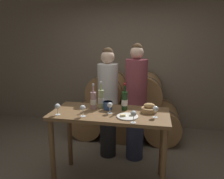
{
  "coord_description": "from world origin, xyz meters",
  "views": [
    {
      "loc": [
        0.51,
        -2.45,
        1.79
      ],
      "look_at": [
        0.0,
        0.13,
        1.19
      ],
      "focal_mm": 35.0,
      "sensor_mm": 36.0,
      "label": 1
    }
  ],
  "objects_px": {
    "wine_glass_far_left": "(57,107)",
    "wine_glass_right": "(133,114)",
    "tasting_table": "(110,124)",
    "cheese_plate": "(127,116)",
    "wine_glass_far_right": "(156,109)",
    "wine_bottle_rose": "(93,100)",
    "blue_crock": "(108,105)",
    "wine_bottle_white": "(101,99)",
    "wine_glass_center": "(110,105)",
    "person_right": "(136,102)",
    "wine_bottle_red": "(125,101)",
    "bread_basket": "(149,109)",
    "person_left": "(108,102)",
    "wine_glass_left": "(83,108)"
  },
  "relations": [
    {
      "from": "person_left",
      "to": "wine_glass_far_right",
      "type": "bearing_deg",
      "value": -46.11
    },
    {
      "from": "bread_basket",
      "to": "cheese_plate",
      "type": "height_order",
      "value": "bread_basket"
    },
    {
      "from": "person_left",
      "to": "wine_glass_far_right",
      "type": "relative_size",
      "value": 12.6
    },
    {
      "from": "wine_glass_far_left",
      "to": "tasting_table",
      "type": "bearing_deg",
      "value": 20.22
    },
    {
      "from": "blue_crock",
      "to": "wine_glass_right",
      "type": "bearing_deg",
      "value": -47.14
    },
    {
      "from": "blue_crock",
      "to": "person_right",
      "type": "bearing_deg",
      "value": 61.45
    },
    {
      "from": "wine_glass_far_right",
      "to": "cheese_plate",
      "type": "bearing_deg",
      "value": -170.59
    },
    {
      "from": "person_right",
      "to": "wine_bottle_white",
      "type": "relative_size",
      "value": 5.19
    },
    {
      "from": "person_right",
      "to": "wine_glass_center",
      "type": "height_order",
      "value": "person_right"
    },
    {
      "from": "wine_bottle_red",
      "to": "wine_glass_far_left",
      "type": "relative_size",
      "value": 2.53
    },
    {
      "from": "person_left",
      "to": "cheese_plate",
      "type": "relative_size",
      "value": 6.92
    },
    {
      "from": "person_right",
      "to": "wine_bottle_rose",
      "type": "height_order",
      "value": "person_right"
    },
    {
      "from": "tasting_table",
      "to": "wine_glass_far_left",
      "type": "height_order",
      "value": "wine_glass_far_left"
    },
    {
      "from": "blue_crock",
      "to": "wine_glass_center",
      "type": "distance_m",
      "value": 0.15
    },
    {
      "from": "person_right",
      "to": "blue_crock",
      "type": "xyz_separation_m",
      "value": [
        -0.3,
        -0.55,
        0.1
      ]
    },
    {
      "from": "wine_bottle_white",
      "to": "wine_glass_left",
      "type": "xyz_separation_m",
      "value": [
        -0.12,
        -0.36,
        -0.02
      ]
    },
    {
      "from": "wine_glass_far_left",
      "to": "wine_glass_center",
      "type": "distance_m",
      "value": 0.61
    },
    {
      "from": "wine_bottle_red",
      "to": "wine_glass_left",
      "type": "distance_m",
      "value": 0.54
    },
    {
      "from": "bread_basket",
      "to": "blue_crock",
      "type": "bearing_deg",
      "value": 178.23
    },
    {
      "from": "person_left",
      "to": "blue_crock",
      "type": "bearing_deg",
      "value": -77.81
    },
    {
      "from": "cheese_plate",
      "to": "wine_glass_left",
      "type": "distance_m",
      "value": 0.51
    },
    {
      "from": "wine_bottle_red",
      "to": "wine_glass_center",
      "type": "distance_m",
      "value": 0.22
    },
    {
      "from": "person_right",
      "to": "bread_basket",
      "type": "xyz_separation_m",
      "value": [
        0.21,
        -0.57,
        0.09
      ]
    },
    {
      "from": "bread_basket",
      "to": "wine_glass_left",
      "type": "height_order",
      "value": "wine_glass_left"
    },
    {
      "from": "tasting_table",
      "to": "blue_crock",
      "type": "relative_size",
      "value": 12.06
    },
    {
      "from": "tasting_table",
      "to": "wine_bottle_white",
      "type": "height_order",
      "value": "wine_bottle_white"
    },
    {
      "from": "cheese_plate",
      "to": "wine_glass_right",
      "type": "relative_size",
      "value": 1.82
    },
    {
      "from": "wine_glass_center",
      "to": "wine_bottle_rose",
      "type": "bearing_deg",
      "value": 150.97
    },
    {
      "from": "blue_crock",
      "to": "cheese_plate",
      "type": "bearing_deg",
      "value": -39.65
    },
    {
      "from": "wine_bottle_rose",
      "to": "wine_glass_right",
      "type": "bearing_deg",
      "value": -35.22
    },
    {
      "from": "wine_bottle_rose",
      "to": "blue_crock",
      "type": "bearing_deg",
      "value": 1.38
    },
    {
      "from": "wine_bottle_white",
      "to": "wine_glass_right",
      "type": "relative_size",
      "value": 2.52
    },
    {
      "from": "wine_glass_far_left",
      "to": "wine_glass_right",
      "type": "xyz_separation_m",
      "value": [
        0.89,
        -0.08,
        0.0
      ]
    },
    {
      "from": "person_left",
      "to": "wine_glass_left",
      "type": "distance_m",
      "value": 0.88
    },
    {
      "from": "wine_bottle_white",
      "to": "wine_glass_center",
      "type": "bearing_deg",
      "value": -51.48
    },
    {
      "from": "wine_bottle_rose",
      "to": "cheese_plate",
      "type": "relative_size",
      "value": 1.31
    },
    {
      "from": "wine_glass_center",
      "to": "wine_glass_right",
      "type": "xyz_separation_m",
      "value": [
        0.3,
        -0.25,
        0.0
      ]
    },
    {
      "from": "tasting_table",
      "to": "bread_basket",
      "type": "xyz_separation_m",
      "value": [
        0.47,
        0.08,
        0.2
      ]
    },
    {
      "from": "wine_bottle_red",
      "to": "blue_crock",
      "type": "bearing_deg",
      "value": -175.55
    },
    {
      "from": "wine_bottle_rose",
      "to": "wine_glass_left",
      "type": "bearing_deg",
      "value": -97.33
    },
    {
      "from": "tasting_table",
      "to": "wine_glass_right",
      "type": "distance_m",
      "value": 0.5
    },
    {
      "from": "person_left",
      "to": "person_right",
      "type": "bearing_deg",
      "value": -0.02
    },
    {
      "from": "person_right",
      "to": "cheese_plate",
      "type": "height_order",
      "value": "person_right"
    },
    {
      "from": "wine_glass_right",
      "to": "wine_bottle_red",
      "type": "bearing_deg",
      "value": 110.54
    },
    {
      "from": "person_right",
      "to": "bread_basket",
      "type": "relative_size",
      "value": 9.48
    },
    {
      "from": "wine_bottle_red",
      "to": "bread_basket",
      "type": "distance_m",
      "value": 0.31
    },
    {
      "from": "person_right",
      "to": "wine_glass_right",
      "type": "xyz_separation_m",
      "value": [
        0.06,
        -0.94,
        0.14
      ]
    },
    {
      "from": "person_right",
      "to": "blue_crock",
      "type": "distance_m",
      "value": 0.64
    },
    {
      "from": "wine_glass_far_left",
      "to": "wine_glass_right",
      "type": "height_order",
      "value": "same"
    },
    {
      "from": "wine_glass_far_left",
      "to": "wine_glass_far_right",
      "type": "bearing_deg",
      "value": 6.54
    }
  ]
}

